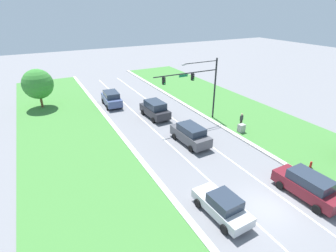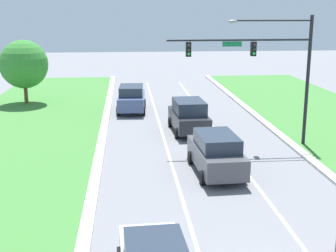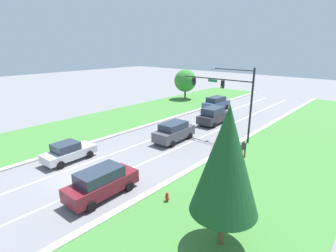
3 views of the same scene
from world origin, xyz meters
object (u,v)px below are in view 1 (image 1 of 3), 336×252
at_px(silver_sedan, 222,205).
at_px(pedestrian, 241,120).
at_px(fire_hydrant, 311,165).
at_px(burgundy_suv, 308,186).
at_px(traffic_signal_mast, 199,81).
at_px(slate_blue_suv, 111,98).
at_px(graphite_suv, 191,134).
at_px(charcoal_suv, 155,109).
at_px(utility_cabinet, 241,128).
at_px(oak_near_left_tree, 38,84).

xyz_separation_m(silver_sedan, pedestrian, (11.08, 10.43, 0.10)).
bearing_deg(fire_hydrant, burgundy_suv, -148.58).
height_order(traffic_signal_mast, slate_blue_suv, traffic_signal_mast).
height_order(graphite_suv, fire_hydrant, graphite_suv).
bearing_deg(slate_blue_suv, silver_sedan, -86.21).
bearing_deg(fire_hydrant, charcoal_suv, 113.01).
relative_size(charcoal_suv, pedestrian, 2.92).
relative_size(utility_cabinet, fire_hydrant, 1.43).
relative_size(traffic_signal_mast, oak_near_left_tree, 1.52).
bearing_deg(utility_cabinet, pedestrian, 49.63).
xyz_separation_m(silver_sedan, utility_cabinet, (10.06, 9.24, -0.34)).
relative_size(silver_sedan, burgundy_suv, 0.91).
height_order(burgundy_suv, slate_blue_suv, slate_blue_suv).
relative_size(graphite_suv, silver_sedan, 1.10).
bearing_deg(graphite_suv, oak_near_left_tree, 122.06).
height_order(graphite_suv, pedestrian, graphite_suv).
xyz_separation_m(slate_blue_suv, oak_near_left_tree, (-8.91, 3.72, 2.35)).
bearing_deg(burgundy_suv, slate_blue_suv, 103.34).
xyz_separation_m(traffic_signal_mast, silver_sedan, (-7.34, -14.20, -4.25)).
bearing_deg(silver_sedan, oak_near_left_tree, 105.22).
height_order(slate_blue_suv, fire_hydrant, slate_blue_suv).
xyz_separation_m(pedestrian, oak_near_left_tree, (-20.32, 17.88, 2.48)).
distance_m(graphite_suv, slate_blue_suv, 15.32).
xyz_separation_m(traffic_signal_mast, fire_hydrant, (3.21, -13.32, -4.75)).
bearing_deg(graphite_suv, slate_blue_suv, 102.22).
xyz_separation_m(burgundy_suv, slate_blue_suv, (-7.14, 25.99, 0.07)).
height_order(charcoal_suv, pedestrian, charcoal_suv).
distance_m(traffic_signal_mast, fire_hydrant, 14.50).
bearing_deg(graphite_suv, traffic_signal_mast, 47.19).
height_order(silver_sedan, fire_hydrant, silver_sedan).
distance_m(graphite_suv, utility_cabinet, 6.48).
bearing_deg(traffic_signal_mast, pedestrian, -45.16).
bearing_deg(traffic_signal_mast, charcoal_suv, 137.59).
bearing_deg(pedestrian, silver_sedan, 28.90).
xyz_separation_m(slate_blue_suv, fire_hydrant, (10.87, -23.72, -0.73)).
distance_m(silver_sedan, burgundy_suv, 6.97).
distance_m(burgundy_suv, fire_hydrant, 4.42).
bearing_deg(traffic_signal_mast, slate_blue_suv, 126.38).
xyz_separation_m(traffic_signal_mast, utility_cabinet, (2.72, -4.96, -4.59)).
bearing_deg(graphite_suv, burgundy_suv, -76.78).
distance_m(traffic_signal_mast, oak_near_left_tree, 21.83).
bearing_deg(burgundy_suv, traffic_signal_mast, 86.08).
distance_m(traffic_signal_mast, silver_sedan, 16.54).
height_order(silver_sedan, utility_cabinet, silver_sedan).
distance_m(burgundy_suv, charcoal_suv, 19.56).
bearing_deg(utility_cabinet, oak_near_left_tree, 135.32).
xyz_separation_m(charcoal_suv, fire_hydrant, (7.21, -16.97, -0.75)).
bearing_deg(fire_hydrant, silver_sedan, -175.24).
xyz_separation_m(utility_cabinet, pedestrian, (1.02, 1.20, 0.44)).
height_order(silver_sedan, pedestrian, pedestrian).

